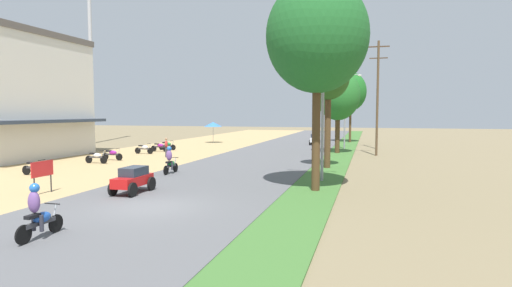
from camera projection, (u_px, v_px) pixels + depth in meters
name	position (u px, v px, depth m)	size (l,w,h in m)	color
ground_plane	(149.00, 209.00, 16.20)	(180.00, 180.00, 0.00)	#7A6B4C
road_strip	(149.00, 208.00, 16.19)	(9.00, 140.00, 0.08)	#565659
median_strip	(293.00, 218.00, 14.69)	(2.40, 140.00, 0.06)	#3D6B2D
shophouse_near	(3.00, 96.00, 33.03)	(9.35, 12.12, 10.10)	silver
parked_motorbike_nearest	(35.00, 167.00, 24.39)	(1.80, 0.54, 0.94)	black
parked_motorbike_second	(96.00, 157.00, 30.06)	(1.80, 0.54, 0.94)	black
parked_motorbike_third	(112.00, 154.00, 32.05)	(1.80, 0.54, 0.94)	black
parked_motorbike_fourth	(144.00, 148.00, 37.02)	(1.80, 0.54, 0.94)	black
parked_motorbike_fifth	(160.00, 146.00, 39.10)	(1.80, 0.54, 0.94)	black
parked_motorbike_sixth	(167.00, 145.00, 40.72)	(1.80, 0.54, 0.94)	black
street_signboard	(42.00, 171.00, 18.82)	(0.06, 1.30, 1.50)	#262628
vendor_umbrella	(213.00, 124.00, 50.33)	(2.20, 2.20, 2.52)	#99999E
pedestrian_on_shoulder	(166.00, 146.00, 34.27)	(0.30, 0.40, 1.62)	#33333D
median_tree_nearest	(317.00, 36.00, 19.22)	(4.76, 4.76, 9.89)	#4C351E
median_tree_second	(328.00, 79.00, 27.38)	(2.82, 2.82, 7.58)	#4C351E
median_tree_third	(338.00, 95.00, 37.57)	(3.97, 3.97, 7.55)	#4C351E
median_tree_fourth	(351.00, 92.00, 51.07)	(3.81, 3.81, 8.61)	#4C351E
streetlamp_near	(323.00, 101.00, 22.22)	(3.16, 0.20, 7.41)	gray
streetlamp_mid	(345.00, 106.00, 41.88)	(3.16, 0.20, 7.59)	gray
utility_pole_near	(378.00, 96.00, 35.79)	(1.80, 0.20, 9.87)	brown
utility_pole_far	(378.00, 100.00, 42.41)	(1.80, 0.20, 9.75)	brown
car_sedan_red	(133.00, 179.00, 18.96)	(1.10, 2.26, 1.19)	red
car_hatchback_white	(315.00, 139.00, 47.13)	(1.04, 2.00, 1.23)	silver
motorbike_foreground_rider	(38.00, 213.00, 12.06)	(0.54, 1.80, 1.66)	black
motorbike_ahead_second	(170.00, 161.00, 24.93)	(0.54, 1.80, 1.66)	black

